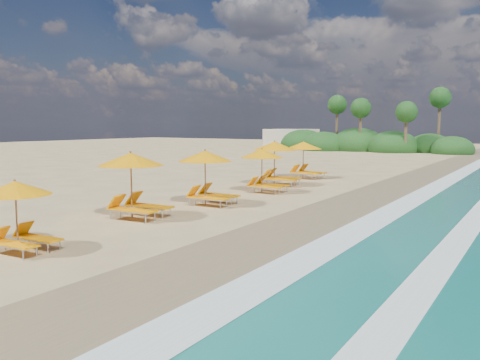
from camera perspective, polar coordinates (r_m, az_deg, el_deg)
ground at (r=19.77m, az=0.00°, el=-3.46°), size 160.00×160.00×0.00m
wet_sand at (r=17.94m, az=10.81°, el=-4.60°), size 4.00×160.00×0.01m
surf_foam at (r=17.13m, az=19.24°, el=-5.32°), size 4.00×160.00×0.01m
station_1 at (r=14.34m, az=-24.89°, el=-3.41°), size 2.26×2.12×2.00m
station_2 at (r=18.08m, az=-12.45°, el=-0.06°), size 2.86×2.69×2.51m
station_3 at (r=20.66m, az=-3.76°, el=0.77°), size 2.73×2.56×2.42m
station_4 at (r=24.44m, az=3.01°, el=1.50°), size 2.49×2.30×2.28m
station_5 at (r=27.34m, az=4.54°, el=2.39°), size 3.09×2.94×2.59m
station_6 at (r=31.19m, az=7.88°, el=2.72°), size 2.90×2.76×2.43m
treeline at (r=65.20m, az=14.66°, el=4.27°), size 25.80×8.80×9.74m
beach_building at (r=72.14m, az=6.14°, el=4.98°), size 7.00×5.00×2.80m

